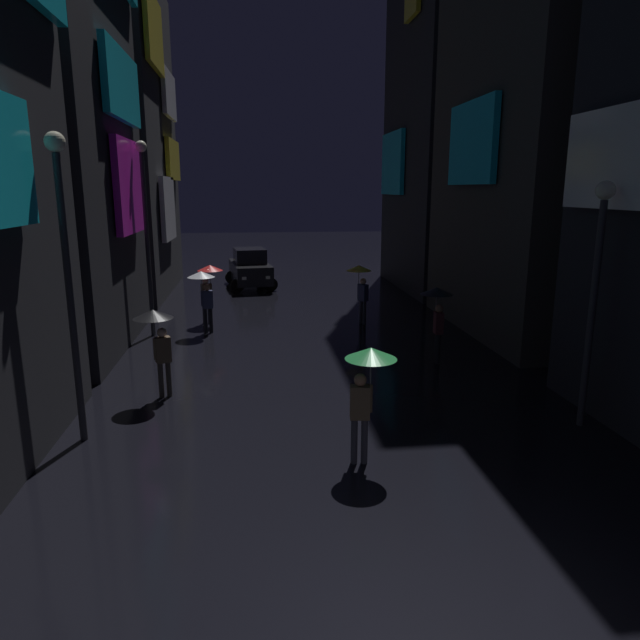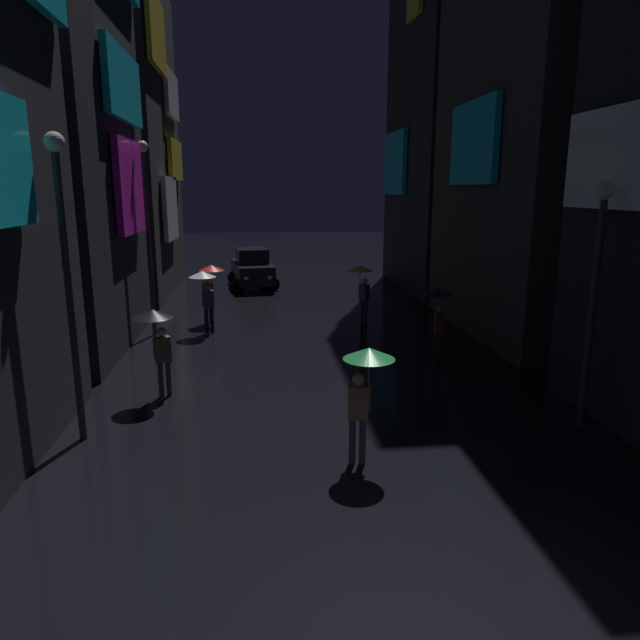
{
  "view_description": "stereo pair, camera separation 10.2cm",
  "coord_description": "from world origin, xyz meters",
  "px_view_note": "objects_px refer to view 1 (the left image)",
  "views": [
    {
      "loc": [
        -1.65,
        -5.07,
        4.76
      ],
      "look_at": [
        0.0,
        8.81,
        1.55
      ],
      "focal_mm": 32.0,
      "sensor_mm": 36.0,
      "label": 1
    },
    {
      "loc": [
        -1.55,
        -5.08,
        4.76
      ],
      "look_at": [
        0.0,
        8.81,
        1.55
      ],
      "focal_mm": 32.0,
      "sensor_mm": 36.0,
      "label": 2
    }
  ],
  "objects_px": {
    "car_distant": "(250,269)",
    "streetlamp_left_far": "(146,219)",
    "pedestrian_midstreet_centre_clear": "(203,285)",
    "pedestrian_midstreet_left_red": "(209,278)",
    "pedestrian_near_crossing_green": "(367,373)",
    "streetlamp_right_near": "(596,275)",
    "pedestrian_foreground_left_black": "(437,304)",
    "streetlamp_left_near": "(66,257)",
    "pedestrian_far_right_yellow": "(360,278)",
    "pedestrian_foreground_right_black": "(156,329)"
  },
  "relations": [
    {
      "from": "car_distant",
      "to": "streetlamp_right_near",
      "type": "height_order",
      "value": "streetlamp_right_near"
    },
    {
      "from": "streetlamp_right_near",
      "to": "car_distant",
      "type": "bearing_deg",
      "value": 110.72
    },
    {
      "from": "pedestrian_midstreet_left_red",
      "to": "streetlamp_left_near",
      "type": "height_order",
      "value": "streetlamp_left_near"
    },
    {
      "from": "streetlamp_left_near",
      "to": "pedestrian_midstreet_left_red",
      "type": "bearing_deg",
      "value": 79.69
    },
    {
      "from": "streetlamp_right_near",
      "to": "streetlamp_left_near",
      "type": "distance_m",
      "value": 10.02
    },
    {
      "from": "streetlamp_left_near",
      "to": "streetlamp_right_near",
      "type": "bearing_deg",
      "value": -2.71
    },
    {
      "from": "pedestrian_midstreet_centre_clear",
      "to": "streetlamp_right_near",
      "type": "distance_m",
      "value": 12.12
    },
    {
      "from": "pedestrian_near_crossing_green",
      "to": "pedestrian_midstreet_left_red",
      "type": "distance_m",
      "value": 11.87
    },
    {
      "from": "pedestrian_foreground_left_black",
      "to": "streetlamp_left_near",
      "type": "distance_m",
      "value": 9.57
    },
    {
      "from": "pedestrian_foreground_left_black",
      "to": "streetlamp_left_far",
      "type": "xyz_separation_m",
      "value": [
        -8.39,
        4.0,
        2.17
      ]
    },
    {
      "from": "pedestrian_midstreet_centre_clear",
      "to": "car_distant",
      "type": "bearing_deg",
      "value": 80.62
    },
    {
      "from": "pedestrian_foreground_left_black",
      "to": "pedestrian_foreground_right_black",
      "type": "relative_size",
      "value": 1.0
    },
    {
      "from": "streetlamp_left_far",
      "to": "streetlamp_left_near",
      "type": "height_order",
      "value": "streetlamp_left_far"
    },
    {
      "from": "pedestrian_midstreet_centre_clear",
      "to": "streetlamp_left_near",
      "type": "bearing_deg",
      "value": -101.66
    },
    {
      "from": "pedestrian_foreground_left_black",
      "to": "pedestrian_midstreet_left_red",
      "type": "distance_m",
      "value": 8.66
    },
    {
      "from": "pedestrian_near_crossing_green",
      "to": "streetlamp_right_near",
      "type": "height_order",
      "value": "streetlamp_right_near"
    },
    {
      "from": "pedestrian_far_right_yellow",
      "to": "streetlamp_right_near",
      "type": "bearing_deg",
      "value": -73.37
    },
    {
      "from": "pedestrian_midstreet_left_red",
      "to": "streetlamp_right_near",
      "type": "bearing_deg",
      "value": -51.22
    },
    {
      "from": "pedestrian_near_crossing_green",
      "to": "streetlamp_left_near",
      "type": "height_order",
      "value": "streetlamp_left_near"
    },
    {
      "from": "pedestrian_midstreet_centre_clear",
      "to": "pedestrian_midstreet_left_red",
      "type": "bearing_deg",
      "value": 87.23
    },
    {
      "from": "pedestrian_midstreet_centre_clear",
      "to": "streetlamp_left_far",
      "type": "height_order",
      "value": "streetlamp_left_far"
    },
    {
      "from": "streetlamp_right_near",
      "to": "pedestrian_far_right_yellow",
      "type": "bearing_deg",
      "value": 106.63
    },
    {
      "from": "car_distant",
      "to": "streetlamp_left_near",
      "type": "height_order",
      "value": "streetlamp_left_near"
    },
    {
      "from": "pedestrian_midstreet_left_red",
      "to": "pedestrian_foreground_right_black",
      "type": "height_order",
      "value": "same"
    },
    {
      "from": "streetlamp_left_far",
      "to": "streetlamp_right_near",
      "type": "height_order",
      "value": "streetlamp_left_far"
    },
    {
      "from": "pedestrian_foreground_left_black",
      "to": "pedestrian_far_right_yellow",
      "type": "height_order",
      "value": "same"
    },
    {
      "from": "pedestrian_midstreet_left_red",
      "to": "pedestrian_foreground_right_black",
      "type": "relative_size",
      "value": 1.0
    },
    {
      "from": "pedestrian_far_right_yellow",
      "to": "streetlamp_left_near",
      "type": "relative_size",
      "value": 0.37
    },
    {
      "from": "pedestrian_midstreet_left_red",
      "to": "streetlamp_right_near",
      "type": "distance_m",
      "value": 13.21
    },
    {
      "from": "streetlamp_right_near",
      "to": "pedestrian_foreground_left_black",
      "type": "bearing_deg",
      "value": 109.04
    },
    {
      "from": "pedestrian_midstreet_left_red",
      "to": "streetlamp_left_far",
      "type": "height_order",
      "value": "streetlamp_left_far"
    },
    {
      "from": "pedestrian_foreground_left_black",
      "to": "streetlamp_right_near",
      "type": "height_order",
      "value": "streetlamp_right_near"
    },
    {
      "from": "pedestrian_foreground_left_black",
      "to": "car_distant",
      "type": "height_order",
      "value": "pedestrian_foreground_left_black"
    },
    {
      "from": "pedestrian_midstreet_centre_clear",
      "to": "pedestrian_midstreet_left_red",
      "type": "height_order",
      "value": "same"
    },
    {
      "from": "pedestrian_midstreet_centre_clear",
      "to": "pedestrian_midstreet_left_red",
      "type": "xyz_separation_m",
      "value": [
        0.07,
        1.52,
        0.0
      ]
    },
    {
      "from": "pedestrian_midstreet_centre_clear",
      "to": "pedestrian_near_crossing_green",
      "type": "bearing_deg",
      "value": -70.07
    },
    {
      "from": "pedestrian_foreground_right_black",
      "to": "pedestrian_far_right_yellow",
      "type": "bearing_deg",
      "value": 49.01
    },
    {
      "from": "pedestrian_midstreet_centre_clear",
      "to": "pedestrian_far_right_yellow",
      "type": "bearing_deg",
      "value": 8.46
    },
    {
      "from": "pedestrian_midstreet_centre_clear",
      "to": "streetlamp_right_near",
      "type": "bearing_deg",
      "value": -46.41
    },
    {
      "from": "pedestrian_foreground_left_black",
      "to": "streetlamp_right_near",
      "type": "bearing_deg",
      "value": -70.96
    },
    {
      "from": "pedestrian_near_crossing_green",
      "to": "streetlamp_right_near",
      "type": "relative_size",
      "value": 0.43
    },
    {
      "from": "pedestrian_far_right_yellow",
      "to": "car_distant",
      "type": "xyz_separation_m",
      "value": [
        -3.93,
        8.39,
        -0.74
      ]
    },
    {
      "from": "streetlamp_left_far",
      "to": "streetlamp_right_near",
      "type": "distance_m",
      "value": 13.24
    },
    {
      "from": "car_distant",
      "to": "streetlamp_left_far",
      "type": "height_order",
      "value": "streetlamp_left_far"
    },
    {
      "from": "pedestrian_midstreet_centre_clear",
      "to": "car_distant",
      "type": "distance_m",
      "value": 9.35
    },
    {
      "from": "pedestrian_far_right_yellow",
      "to": "streetlamp_left_near",
      "type": "distance_m",
      "value": 11.7
    },
    {
      "from": "pedestrian_near_crossing_green",
      "to": "pedestrian_midstreet_centre_clear",
      "type": "distance_m",
      "value": 10.45
    },
    {
      "from": "pedestrian_midstreet_centre_clear",
      "to": "pedestrian_foreground_right_black",
      "type": "distance_m",
      "value": 6.13
    },
    {
      "from": "pedestrian_foreground_left_black",
      "to": "pedestrian_midstreet_centre_clear",
      "type": "bearing_deg",
      "value": 148.74
    },
    {
      "from": "pedestrian_foreground_left_black",
      "to": "streetlamp_left_near",
      "type": "height_order",
      "value": "streetlamp_left_near"
    }
  ]
}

